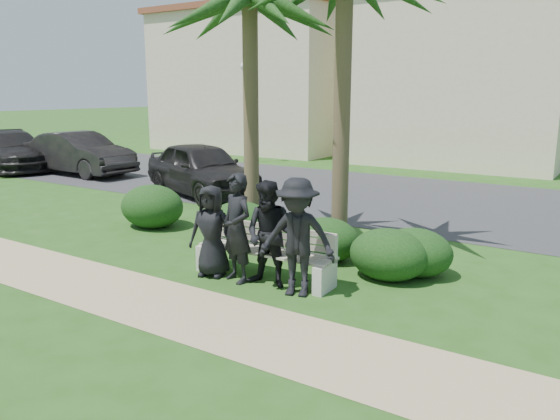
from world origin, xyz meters
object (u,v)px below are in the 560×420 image
Objects in this scene: car_a at (202,169)px; car_c at (13,151)px; man_a at (212,231)px; man_d at (297,237)px; street_lamp at (245,94)px; man_c at (270,234)px; park_bench at (265,256)px; man_b at (237,228)px; car_b at (80,154)px.

car_a reaches higher than car_c.
man_a is 1.69m from man_d.
street_lamp is 2.50× the size of man_c.
park_bench is 0.61m from man_c.
man_b is 0.59m from man_c.
street_lamp is 0.92× the size of car_a.
park_bench is at bearing 69.90° from man_b.
man_a is at bearing -116.45° from car_b.
car_a is 0.97× the size of car_b.
man_d is (0.57, -0.10, 0.06)m from man_c.
street_lamp reaches higher than man_c.
man_b reaches higher than car_c.
car_a is (-6.72, 5.54, -0.12)m from man_d.
man_a is at bearing -116.73° from car_a.
street_lamp is at bearing 113.91° from man_d.
man_c is (0.58, 0.10, -0.04)m from man_b.
man_c is 17.08m from car_c.
man_d reaches higher than car_b.
man_a is 1.12m from man_c.
man_d is at bearing -25.48° from park_bench.
man_d reaches higher than car_a.
man_d is at bearing -15.55° from man_a.
car_c is at bearing 159.72° from park_bench.
man_b is (0.53, 0.00, 0.12)m from man_a.
man_d reaches higher than man_a.
man_a is 13.23m from car_b.
car_a is at bearing 133.73° from man_c.
street_lamp is 7.96m from car_a.
park_bench is 1.35× the size of man_d.
man_a is 16.07m from car_c.
car_b is (-12.78, 6.12, -0.07)m from man_c.
man_a is 0.86× the size of man_b.
street_lamp is 1.74× the size of park_bench.
man_b is at bearing -53.90° from street_lamp.
car_b is (-3.17, -6.15, -2.16)m from street_lamp.
street_lamp is at bearing 125.93° from park_bench.
car_b is (-12.20, 6.23, -0.11)m from man_b.
street_lamp is at bearing 108.84° from man_a.
park_bench is at bearing 140.89° from man_d.
man_b is 1.15m from man_d.
car_c is at bearing 110.39° from car_a.
park_bench is 1.07m from man_d.
man_a reaches higher than park_bench.
park_bench is 0.47× the size of car_c.
man_b is at bearing -113.84° from car_a.
man_c is at bearing -113.97° from car_b.
man_d is at bearing 17.97° from man_b.
man_d reaches higher than park_bench.
street_lamp is at bearing 144.05° from man_b.
man_a is at bearing 164.54° from man_d.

